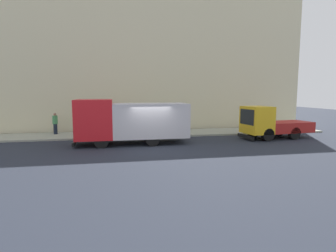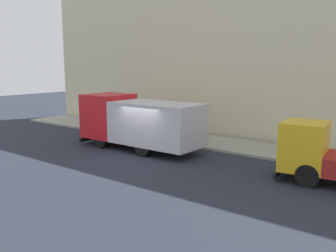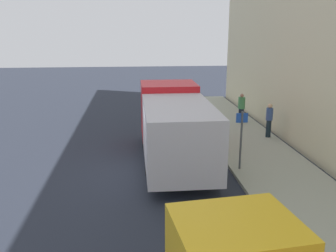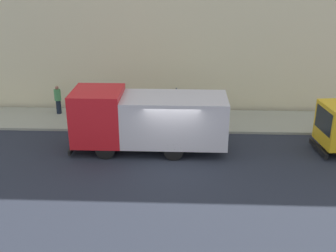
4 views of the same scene
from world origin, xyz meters
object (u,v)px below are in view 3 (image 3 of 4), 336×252
at_px(large_utility_truck, 174,125).
at_px(street_sign_post, 241,135).
at_px(pedestrian_walking, 269,119).
at_px(pedestrian_standing, 241,108).

height_order(large_utility_truck, street_sign_post, large_utility_truck).
relative_size(pedestrian_walking, pedestrian_standing, 1.01).
bearing_deg(pedestrian_standing, street_sign_post, 16.71).
bearing_deg(street_sign_post, large_utility_truck, 151.26).
relative_size(large_utility_truck, pedestrian_walking, 4.37).
height_order(pedestrian_walking, street_sign_post, street_sign_post).
distance_m(large_utility_truck, pedestrian_walking, 5.66).
bearing_deg(pedestrian_walking, pedestrian_standing, 51.76).
bearing_deg(street_sign_post, pedestrian_walking, 56.81).
bearing_deg(pedestrian_standing, large_utility_truck, -4.96).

